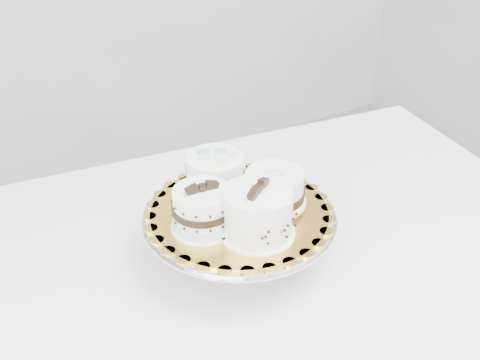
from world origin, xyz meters
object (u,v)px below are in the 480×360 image
table (251,283)px  cake_dots (215,175)px  cake_stand (239,227)px  cake_swirl (258,214)px  cake_board (239,212)px  cake_ribbon (275,188)px  cake_banded (203,210)px

table → cake_dots: size_ratio=10.78×
cake_stand → cake_swirl: bearing=-94.3°
cake_board → cake_dots: bearing=95.3°
cake_board → cake_dots: (-0.01, 0.07, 0.04)m
cake_board → cake_ribbon: (0.07, -0.01, 0.03)m
cake_stand → cake_swirl: 0.10m
cake_stand → cake_ribbon: bearing=-4.2°
cake_ribbon → cake_banded: bearing=-173.2°
table → cake_banded: 0.22m
cake_board → cake_swirl: cake_swirl is taller
cake_banded → cake_ribbon: size_ratio=0.91×
cake_swirl → cake_banded: bearing=105.1°
cake_swirl → cake_banded: 0.09m
cake_banded → cake_dots: 0.10m
cake_board → cake_swirl: 0.08m
cake_board → cake_ribbon: 0.08m
cake_dots → cake_ribbon: 0.11m
cake_swirl → cake_ribbon: size_ratio=1.30×
cake_banded → cake_swirl: bearing=-37.1°
cake_ribbon → cake_dots: bearing=140.5°
cake_stand → cake_swirl: (-0.01, -0.07, 0.07)m
cake_ribbon → cake_stand: bearing=-177.8°
cake_swirl → cake_dots: (-0.00, 0.14, -0.00)m
cake_banded → cake_board: bearing=9.9°
table → cake_dots: cake_dots is taller
cake_banded → cake_ribbon: (0.14, 0.00, -0.01)m
cake_board → cake_banded: size_ratio=2.84×
table → cake_ribbon: 0.20m
cake_board → cake_swirl: bearing=-94.3°
cake_stand → cake_ribbon: (0.07, -0.01, 0.06)m
table → cake_swirl: cake_swirl is taller
cake_swirl → cake_banded: cake_swirl is taller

